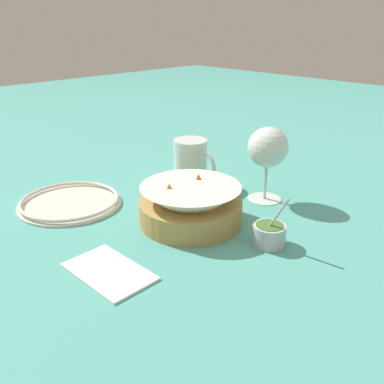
{
  "coord_description": "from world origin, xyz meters",
  "views": [
    {
      "loc": [
        0.55,
        -0.56,
        0.39
      ],
      "look_at": [
        0.0,
        -0.02,
        0.07
      ],
      "focal_mm": 40.0,
      "sensor_mm": 36.0,
      "label": 1
    }
  ],
  "objects_px": {
    "sauce_cup": "(269,234)",
    "beer_mug": "(191,164)",
    "wine_glass": "(268,150)",
    "side_plate": "(70,202)",
    "food_basket": "(192,207)"
  },
  "relations": [
    {
      "from": "wine_glass",
      "to": "sauce_cup",
      "type": "bearing_deg",
      "value": -51.51
    },
    {
      "from": "beer_mug",
      "to": "food_basket",
      "type": "bearing_deg",
      "value": -44.05
    },
    {
      "from": "food_basket",
      "to": "beer_mug",
      "type": "bearing_deg",
      "value": 135.95
    },
    {
      "from": "wine_glass",
      "to": "side_plate",
      "type": "xyz_separation_m",
      "value": [
        -0.28,
        -0.33,
        -0.11
      ]
    },
    {
      "from": "wine_glass",
      "to": "beer_mug",
      "type": "height_order",
      "value": "wine_glass"
    },
    {
      "from": "beer_mug",
      "to": "side_plate",
      "type": "height_order",
      "value": "beer_mug"
    },
    {
      "from": "sauce_cup",
      "to": "beer_mug",
      "type": "relative_size",
      "value": 0.83
    },
    {
      "from": "side_plate",
      "to": "sauce_cup",
      "type": "bearing_deg",
      "value": 22.12
    },
    {
      "from": "sauce_cup",
      "to": "beer_mug",
      "type": "distance_m",
      "value": 0.33
    },
    {
      "from": "beer_mug",
      "to": "sauce_cup",
      "type": "bearing_deg",
      "value": -19.61
    },
    {
      "from": "food_basket",
      "to": "side_plate",
      "type": "bearing_deg",
      "value": -152.88
    },
    {
      "from": "sauce_cup",
      "to": "beer_mug",
      "type": "height_order",
      "value": "beer_mug"
    },
    {
      "from": "wine_glass",
      "to": "side_plate",
      "type": "height_order",
      "value": "wine_glass"
    },
    {
      "from": "wine_glass",
      "to": "beer_mug",
      "type": "bearing_deg",
      "value": -164.9
    },
    {
      "from": "food_basket",
      "to": "sauce_cup",
      "type": "bearing_deg",
      "value": 13.51
    }
  ]
}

